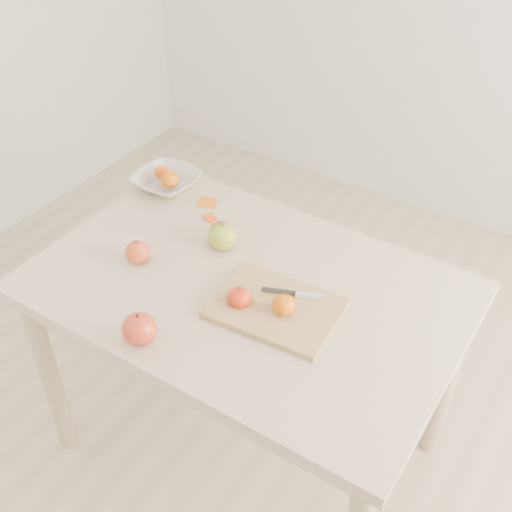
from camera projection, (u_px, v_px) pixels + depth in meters
The scene contains 15 objects.
ground at pixel (248, 444), 2.28m from camera, with size 3.50×3.50×0.00m, color #C6B293.
table at pixel (247, 310), 1.87m from camera, with size 1.20×0.80×0.75m.
cutting_board at pixel (276, 308), 1.72m from camera, with size 0.33×0.24×0.02m, color tan.
board_tangerine at pixel (284, 305), 1.68m from camera, with size 0.06×0.06×0.05m, color #D86507.
fruit_bowl at pixel (166, 181), 2.19m from camera, with size 0.21×0.21×0.05m, color silver.
bowl_tangerine_near at pixel (162, 173), 2.19m from camera, with size 0.05×0.05×0.05m, color #CE5407.
bowl_tangerine_far at pixel (170, 179), 2.15m from camera, with size 0.06×0.06×0.06m, color #DA6707.
orange_peel_a at pixel (208, 204), 2.13m from camera, with size 0.06×0.04×0.00m, color orange.
orange_peel_b at pixel (211, 219), 2.06m from camera, with size 0.04×0.04×0.00m, color #E14D0F.
paring_knife at pixel (304, 295), 1.74m from camera, with size 0.17×0.07×0.01m.
apple_green at pixel (223, 236), 1.92m from camera, with size 0.09×0.09×0.08m, color olive.
apple_red_e at pixel (240, 298), 1.72m from camera, with size 0.07×0.07×0.06m, color #9D0B04.
apple_red_d at pixel (138, 252), 1.87m from camera, with size 0.08×0.08×0.07m, color #9D1510.
apple_red_c at pixel (139, 329), 1.62m from camera, with size 0.09×0.09×0.08m, color maroon.
apple_red_a at pixel (222, 233), 1.94m from camera, with size 0.08×0.08×0.07m, color #A01F13.
Camera 1 is at (0.76, -1.13, 1.94)m, focal length 45.00 mm.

